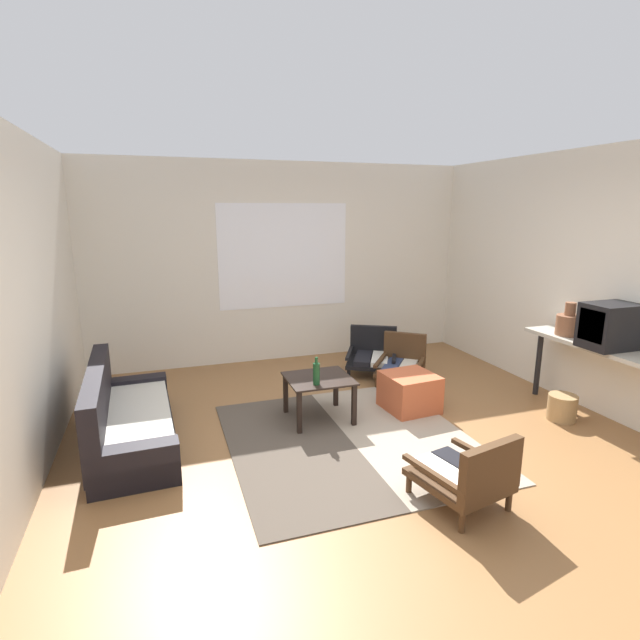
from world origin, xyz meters
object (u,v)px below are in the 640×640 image
at_px(armchair_corner, 401,362).
at_px(clay_vase, 569,324).
at_px(glass_bottle, 316,373).
at_px(wicker_basket, 562,407).
at_px(armchair_striped_foreground, 467,474).
at_px(console_shelf, 596,353).
at_px(crt_television, 611,326).
at_px(coffee_table, 319,385).
at_px(armchair_by_window, 372,354).
at_px(ottoman_orange, 409,392).
at_px(couch, 125,421).

bearing_deg(armchair_corner, clay_vase, -45.02).
height_order(armchair_corner, glass_bottle, glass_bottle).
xyz_separation_m(armchair_corner, wicker_basket, (0.99, -1.55, -0.11)).
xyz_separation_m(armchair_striped_foreground, console_shelf, (2.06, 0.88, 0.44)).
xyz_separation_m(crt_television, glass_bottle, (-2.66, 0.83, -0.45)).
height_order(crt_television, glass_bottle, crt_television).
height_order(coffee_table, armchair_striped_foreground, armchair_striped_foreground).
bearing_deg(wicker_basket, armchair_by_window, 121.31).
bearing_deg(glass_bottle, crt_television, -17.31).
distance_m(armchair_by_window, glass_bottle, 1.83).
relative_size(armchair_by_window, wicker_basket, 3.00).
bearing_deg(crt_television, coffee_table, 158.80).
xyz_separation_m(ottoman_orange, clay_vase, (1.60, -0.42, 0.72)).
bearing_deg(console_shelf, couch, 168.06).
bearing_deg(armchair_striped_foreground, console_shelf, 23.05).
distance_m(clay_vase, wicker_basket, 0.88).
bearing_deg(clay_vase, ottoman_orange, 165.21).
relative_size(ottoman_orange, console_shelf, 0.32).
height_order(couch, armchair_by_window, couch).
bearing_deg(couch, wicker_basket, -11.68).
bearing_deg(wicker_basket, armchair_striped_foreground, -152.10).
distance_m(couch, ottoman_orange, 2.80).
bearing_deg(wicker_basket, ottoman_orange, 151.93).
relative_size(armchair_striped_foreground, glass_bottle, 2.63).
distance_m(coffee_table, armchair_striped_foreground, 1.82).
bearing_deg(couch, console_shelf, -11.94).
relative_size(armchair_by_window, glass_bottle, 3.08).
bearing_deg(coffee_table, glass_bottle, -115.25).
bearing_deg(coffee_table, wicker_basket, -18.85).
bearing_deg(console_shelf, armchair_striped_foreground, -156.95).
distance_m(armchair_by_window, armchair_striped_foreground, 2.98).
xyz_separation_m(crt_television, wicker_basket, (-0.26, 0.21, -0.87)).
height_order(couch, armchair_corner, couch).
xyz_separation_m(coffee_table, armchair_corner, (1.33, 0.75, -0.12)).
bearing_deg(glass_bottle, armchair_striped_foreground, -68.98).
bearing_deg(armchair_striped_foreground, couch, 142.32).
height_order(coffee_table, ottoman_orange, coffee_table).
bearing_deg(armchair_striped_foreground, crt_television, 19.87).
xyz_separation_m(armchair_by_window, armchair_striped_foreground, (-0.60, -2.92, 0.01)).
bearing_deg(armchair_striped_foreground, armchair_by_window, 78.38).
bearing_deg(couch, crt_television, -13.60).
relative_size(glass_bottle, wicker_basket, 0.97).
xyz_separation_m(couch, crt_television, (4.39, -1.06, 0.78)).
height_order(clay_vase, glass_bottle, clay_vase).
height_order(armchair_by_window, wicker_basket, armchair_by_window).
distance_m(crt_television, glass_bottle, 2.82).
distance_m(ottoman_orange, wicker_basket, 1.52).
relative_size(clay_vase, glass_bottle, 1.28).
relative_size(ottoman_orange, crt_television, 0.99).
relative_size(armchair_corner, crt_television, 1.58).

